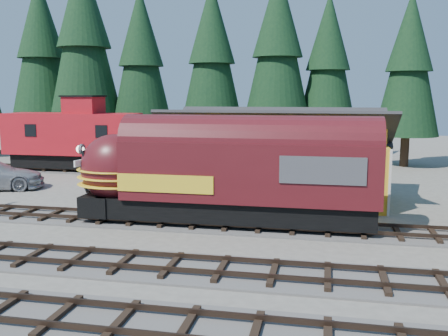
% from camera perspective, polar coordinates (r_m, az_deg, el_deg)
% --- Properties ---
extents(ground, '(120.00, 120.00, 0.00)m').
position_cam_1_polar(ground, '(19.37, 2.69, -9.92)').
color(ground, '#6B665B').
rests_on(ground, ground).
extents(track_spur, '(32.00, 3.20, 0.33)m').
position_cam_1_polar(track_spur, '(38.83, -7.83, -0.56)').
color(track_spur, '#4C4947').
rests_on(track_spur, ground).
extents(depot, '(12.80, 7.00, 5.30)m').
position_cam_1_polar(depot, '(28.97, 5.95, 2.20)').
color(depot, gold).
rests_on(depot, ground).
extents(conifer_backdrop, '(80.43, 23.69, 17.06)m').
position_cam_1_polar(conifer_backdrop, '(43.02, 17.00, 13.20)').
color(conifer_backdrop, black).
rests_on(conifer_backdrop, ground).
extents(locomotive, '(14.26, 2.83, 3.88)m').
position_cam_1_polar(locomotive, '(23.01, -0.83, -1.04)').
color(locomotive, black).
rests_on(locomotive, ground).
extents(caboose, '(10.67, 3.10, 5.55)m').
position_cam_1_polar(caboose, '(41.26, -16.85, 3.42)').
color(caboose, black).
rests_on(caboose, ground).
extents(pickup_truck_a, '(6.00, 3.57, 1.56)m').
position_cam_1_polar(pickup_truck_a, '(30.25, -10.41, -1.81)').
color(pickup_truck_a, black).
rests_on(pickup_truck_a, ground).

